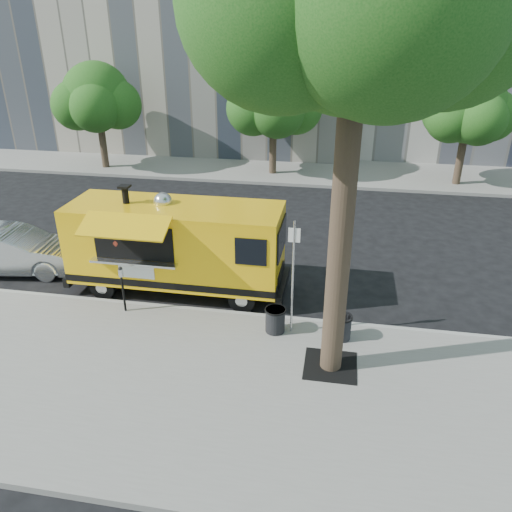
# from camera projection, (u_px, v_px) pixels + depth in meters

# --- Properties ---
(ground) EXTENTS (120.00, 120.00, 0.00)m
(ground) POSITION_uv_depth(u_px,v_px,m) (243.00, 300.00, 14.38)
(ground) COLOR black
(ground) RESTS_ON ground
(sidewalk) EXTENTS (60.00, 6.00, 0.15)m
(sidewalk) POSITION_uv_depth(u_px,v_px,m) (207.00, 390.00, 10.79)
(sidewalk) COLOR gray
(sidewalk) RESTS_ON ground
(curb) EXTENTS (60.00, 0.14, 0.16)m
(curb) POSITION_uv_depth(u_px,v_px,m) (237.00, 315.00, 13.52)
(curb) COLOR #999993
(curb) RESTS_ON ground
(far_sidewalk) EXTENTS (60.00, 5.00, 0.15)m
(far_sidewalk) POSITION_uv_depth(u_px,v_px,m) (293.00, 171.00, 26.35)
(far_sidewalk) COLOR gray
(far_sidewalk) RESTS_ON ground
(tree_well) EXTENTS (1.20, 1.20, 0.02)m
(tree_well) POSITION_uv_depth(u_px,v_px,m) (330.00, 366.00, 11.42)
(tree_well) COLOR black
(tree_well) RESTS_ON sidewalk
(far_tree_a) EXTENTS (3.42, 3.42, 5.36)m
(far_tree_a) POSITION_uv_depth(u_px,v_px,m) (97.00, 97.00, 25.27)
(far_tree_a) COLOR #33261C
(far_tree_a) RESTS_ON far_sidewalk
(far_tree_b) EXTENTS (3.60, 3.60, 5.50)m
(far_tree_b) POSITION_uv_depth(u_px,v_px,m) (274.00, 99.00, 24.18)
(far_tree_b) COLOR #33261C
(far_tree_b) RESTS_ON far_sidewalk
(far_tree_c) EXTENTS (3.24, 3.24, 5.21)m
(far_tree_c) POSITION_uv_depth(u_px,v_px,m) (469.00, 107.00, 22.55)
(far_tree_c) COLOR #33261C
(far_tree_c) RESTS_ON far_sidewalk
(sign_post) EXTENTS (0.28, 0.06, 3.00)m
(sign_post) POSITION_uv_depth(u_px,v_px,m) (293.00, 272.00, 11.97)
(sign_post) COLOR silver
(sign_post) RESTS_ON sidewalk
(parking_meter) EXTENTS (0.11, 0.11, 1.33)m
(parking_meter) POSITION_uv_depth(u_px,v_px,m) (122.00, 284.00, 13.23)
(parking_meter) COLOR black
(parking_meter) RESTS_ON sidewalk
(food_truck) EXTENTS (6.38, 2.93, 3.13)m
(food_truck) POSITION_uv_depth(u_px,v_px,m) (175.00, 245.00, 14.30)
(food_truck) COLOR yellow
(food_truck) RESTS_ON ground
(sedan) EXTENTS (4.55, 2.15, 1.44)m
(sedan) POSITION_uv_depth(u_px,v_px,m) (13.00, 251.00, 15.73)
(sedan) COLOR #ACAFB3
(sedan) RESTS_ON ground
(trash_bin_left) EXTENTS (0.54, 0.54, 0.64)m
(trash_bin_left) POSITION_uv_depth(u_px,v_px,m) (275.00, 319.00, 12.56)
(trash_bin_left) COLOR black
(trash_bin_left) RESTS_ON sidewalk
(trash_bin_right) EXTENTS (0.52, 0.52, 0.63)m
(trash_bin_right) POSITION_uv_depth(u_px,v_px,m) (341.00, 326.00, 12.28)
(trash_bin_right) COLOR black
(trash_bin_right) RESTS_ON sidewalk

